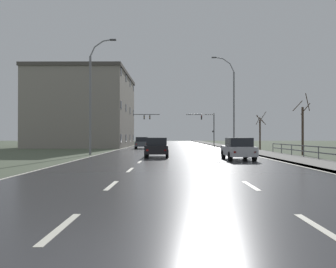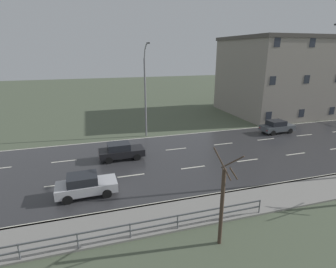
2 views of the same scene
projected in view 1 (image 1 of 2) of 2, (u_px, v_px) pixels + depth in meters
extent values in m
cube|color=#4C5642|center=(173.00, 148.00, 52.24)|extent=(160.00, 160.00, 0.12)
cube|color=#303033|center=(172.00, 145.00, 64.24)|extent=(14.00, 120.00, 0.02)
cube|color=beige|center=(61.00, 228.00, 6.26)|extent=(0.16, 2.20, 0.01)
cube|color=beige|center=(112.00, 185.00, 11.66)|extent=(0.16, 2.20, 0.01)
cube|color=beige|center=(130.00, 170.00, 17.06)|extent=(0.16, 2.20, 0.01)
cube|color=beige|center=(140.00, 162.00, 22.46)|extent=(0.16, 2.20, 0.01)
cube|color=beige|center=(146.00, 157.00, 27.86)|extent=(0.16, 2.20, 0.01)
cube|color=beige|center=(150.00, 154.00, 33.26)|extent=(0.16, 2.20, 0.01)
cube|color=beige|center=(153.00, 151.00, 38.66)|extent=(0.16, 2.20, 0.01)
cube|color=beige|center=(155.00, 149.00, 44.06)|extent=(0.16, 2.20, 0.01)
cube|color=beige|center=(156.00, 148.00, 49.46)|extent=(0.16, 2.20, 0.01)
cube|color=beige|center=(158.00, 147.00, 54.86)|extent=(0.16, 2.20, 0.01)
cube|color=beige|center=(159.00, 146.00, 60.26)|extent=(0.16, 2.20, 0.01)
cube|color=beige|center=(160.00, 145.00, 65.66)|extent=(0.16, 2.20, 0.01)
cube|color=beige|center=(161.00, 144.00, 71.06)|extent=(0.16, 2.20, 0.01)
cube|color=beige|center=(161.00, 144.00, 76.46)|extent=(0.16, 2.20, 0.01)
cube|color=beige|center=(162.00, 143.00, 81.86)|extent=(0.16, 2.20, 0.01)
cube|color=beige|center=(163.00, 143.00, 87.26)|extent=(0.16, 2.20, 0.01)
cube|color=beige|center=(163.00, 143.00, 92.66)|extent=(0.16, 2.20, 0.01)
cube|color=beige|center=(163.00, 142.00, 98.05)|extent=(0.16, 2.20, 0.01)
cube|color=beige|center=(164.00, 142.00, 103.45)|extent=(0.16, 2.20, 0.01)
cube|color=beige|center=(164.00, 142.00, 108.85)|extent=(0.16, 2.20, 0.01)
cube|color=beige|center=(164.00, 141.00, 114.25)|extent=(0.16, 2.20, 0.01)
cube|color=beige|center=(165.00, 141.00, 119.65)|extent=(0.16, 2.20, 0.01)
cube|color=beige|center=(320.00, 228.00, 6.23)|extent=(0.16, 2.20, 0.01)
cube|color=beige|center=(251.00, 186.00, 11.63)|extent=(0.16, 2.20, 0.01)
cube|color=beige|center=(225.00, 170.00, 17.03)|extent=(0.16, 2.20, 0.01)
cube|color=beige|center=(212.00, 162.00, 22.43)|extent=(0.16, 2.20, 0.01)
cube|color=beige|center=(204.00, 157.00, 27.83)|extent=(0.16, 2.20, 0.01)
cube|color=beige|center=(198.00, 154.00, 33.23)|extent=(0.16, 2.20, 0.01)
cube|color=beige|center=(195.00, 151.00, 38.63)|extent=(0.16, 2.20, 0.01)
cube|color=beige|center=(192.00, 149.00, 44.03)|extent=(0.16, 2.20, 0.01)
cube|color=beige|center=(189.00, 148.00, 49.43)|extent=(0.16, 2.20, 0.01)
cube|color=beige|center=(187.00, 147.00, 54.83)|extent=(0.16, 2.20, 0.01)
cube|color=beige|center=(186.00, 146.00, 60.22)|extent=(0.16, 2.20, 0.01)
cube|color=beige|center=(185.00, 145.00, 65.62)|extent=(0.16, 2.20, 0.01)
cube|color=beige|center=(183.00, 144.00, 71.02)|extent=(0.16, 2.20, 0.01)
cube|color=beige|center=(183.00, 144.00, 76.42)|extent=(0.16, 2.20, 0.01)
cube|color=beige|center=(182.00, 143.00, 81.82)|extent=(0.16, 2.20, 0.01)
cube|color=beige|center=(181.00, 143.00, 87.22)|extent=(0.16, 2.20, 0.01)
cube|color=beige|center=(180.00, 143.00, 92.62)|extent=(0.16, 2.20, 0.01)
cube|color=beige|center=(180.00, 142.00, 98.02)|extent=(0.16, 2.20, 0.01)
cube|color=beige|center=(179.00, 142.00, 103.42)|extent=(0.16, 2.20, 0.01)
cube|color=beige|center=(179.00, 142.00, 108.82)|extent=(0.16, 2.20, 0.01)
cube|color=beige|center=(179.00, 141.00, 114.22)|extent=(0.16, 2.20, 0.01)
cube|color=beige|center=(178.00, 141.00, 119.62)|extent=(0.16, 2.20, 0.01)
cube|color=beige|center=(209.00, 145.00, 64.19)|extent=(0.16, 120.00, 0.01)
cube|color=beige|center=(135.00, 145.00, 64.29)|extent=(0.16, 120.00, 0.01)
cube|color=gray|center=(218.00, 145.00, 64.18)|extent=(3.00, 120.00, 0.12)
cube|color=slate|center=(211.00, 145.00, 64.19)|extent=(0.16, 120.00, 0.12)
cylinder|color=#515459|center=(319.00, 153.00, 23.89)|extent=(0.07, 0.07, 1.00)
cylinder|color=#515459|center=(304.00, 152.00, 26.54)|extent=(0.07, 0.07, 1.00)
cylinder|color=#515459|center=(292.00, 150.00, 29.20)|extent=(0.07, 0.07, 1.00)
cylinder|color=#515459|center=(281.00, 149.00, 31.85)|extent=(0.07, 0.07, 1.00)
cylinder|color=#515459|center=(273.00, 148.00, 34.51)|extent=(0.07, 0.07, 1.00)
cylinder|color=slate|center=(234.00, 111.00, 43.40)|extent=(0.20, 0.20, 9.74)
cylinder|color=slate|center=(232.00, 68.00, 43.44)|extent=(0.58, 0.11, 1.07)
cylinder|color=slate|center=(226.00, 61.00, 43.45)|extent=(0.99, 0.11, 0.74)
cylinder|color=slate|center=(218.00, 58.00, 43.46)|extent=(1.13, 0.11, 0.30)
cube|color=#333335|center=(214.00, 58.00, 43.46)|extent=(0.56, 0.24, 0.12)
cylinder|color=slate|center=(90.00, 105.00, 31.36)|extent=(0.20, 0.20, 8.92)
cylinder|color=slate|center=(92.00, 52.00, 31.39)|extent=(0.49, 0.11, 0.88)
cylinder|color=slate|center=(99.00, 44.00, 31.39)|extent=(0.82, 0.11, 0.62)
cylinder|color=slate|center=(108.00, 40.00, 31.39)|extent=(0.93, 0.11, 0.27)
cube|color=#333335|center=(113.00, 40.00, 31.39)|extent=(0.56, 0.24, 0.12)
cylinder|color=#38383A|center=(214.00, 129.00, 65.66)|extent=(0.18, 0.18, 6.05)
cylinder|color=#38383A|center=(200.00, 115.00, 65.70)|extent=(5.24, 0.12, 0.12)
cube|color=black|center=(202.00, 117.00, 65.69)|extent=(0.20, 0.28, 0.80)
sphere|color=red|center=(202.00, 116.00, 65.54)|extent=(0.14, 0.14, 0.14)
sphere|color=#2D2D2D|center=(202.00, 117.00, 65.54)|extent=(0.14, 0.14, 0.14)
sphere|color=#2D2D2D|center=(202.00, 119.00, 65.54)|extent=(0.14, 0.14, 0.14)
cube|color=black|center=(213.00, 131.00, 65.61)|extent=(0.18, 0.12, 0.32)
cylinder|color=#38383A|center=(131.00, 129.00, 67.15)|extent=(0.18, 0.18, 6.16)
cylinder|color=#38383A|center=(146.00, 114.00, 67.15)|extent=(5.49, 0.12, 0.12)
cube|color=black|center=(144.00, 117.00, 67.15)|extent=(0.20, 0.28, 0.80)
sphere|color=#2D2D2D|center=(144.00, 116.00, 67.00)|extent=(0.14, 0.14, 0.14)
sphere|color=#F2AD19|center=(144.00, 117.00, 67.00)|extent=(0.14, 0.14, 0.14)
sphere|color=#2D2D2D|center=(144.00, 119.00, 67.00)|extent=(0.14, 0.14, 0.14)
cube|color=black|center=(150.00, 117.00, 67.14)|extent=(0.20, 0.28, 0.80)
sphere|color=#2D2D2D|center=(150.00, 116.00, 67.00)|extent=(0.14, 0.14, 0.14)
sphere|color=#F2AD19|center=(150.00, 117.00, 66.99)|extent=(0.14, 0.14, 0.14)
sphere|color=#2D2D2D|center=(150.00, 119.00, 66.99)|extent=(0.14, 0.14, 0.14)
cube|color=black|center=(133.00, 132.00, 67.10)|extent=(0.18, 0.12, 0.32)
cube|color=#B7B7BC|center=(238.00, 151.00, 24.42)|extent=(1.86, 4.14, 0.64)
cube|color=black|center=(239.00, 142.00, 24.17)|extent=(1.61, 2.04, 0.60)
cube|color=slate|center=(236.00, 142.00, 25.12)|extent=(1.41, 0.12, 0.51)
cylinder|color=black|center=(245.00, 154.00, 25.70)|extent=(0.24, 0.67, 0.66)
cylinder|color=black|center=(223.00, 154.00, 25.67)|extent=(0.24, 0.67, 0.66)
cylinder|color=black|center=(254.00, 156.00, 23.16)|extent=(0.24, 0.67, 0.66)
cylinder|color=black|center=(230.00, 156.00, 23.13)|extent=(0.24, 0.67, 0.66)
cube|color=red|center=(235.00, 152.00, 22.38)|extent=(0.16, 0.04, 0.14)
cube|color=red|center=(255.00, 152.00, 22.40)|extent=(0.16, 0.04, 0.14)
cube|color=#474C51|center=(142.00, 144.00, 47.01)|extent=(1.92, 4.16, 0.64)
cube|color=black|center=(142.00, 139.00, 46.76)|extent=(1.64, 2.06, 0.60)
cube|color=slate|center=(142.00, 139.00, 47.71)|extent=(1.41, 0.13, 0.51)
cylinder|color=black|center=(148.00, 146.00, 48.30)|extent=(0.25, 0.67, 0.66)
cylinder|color=black|center=(137.00, 146.00, 48.25)|extent=(0.25, 0.67, 0.66)
cylinder|color=black|center=(148.00, 147.00, 45.76)|extent=(0.25, 0.67, 0.66)
cylinder|color=black|center=(135.00, 147.00, 45.71)|extent=(0.25, 0.67, 0.66)
cube|color=red|center=(136.00, 144.00, 44.96)|extent=(0.16, 0.05, 0.14)
cube|color=red|center=(146.00, 144.00, 45.00)|extent=(0.16, 0.05, 0.14)
cube|color=black|center=(157.00, 149.00, 27.62)|extent=(1.82, 4.12, 0.64)
cube|color=black|center=(157.00, 141.00, 27.37)|extent=(1.59, 2.02, 0.60)
cube|color=slate|center=(157.00, 142.00, 28.32)|extent=(1.41, 0.10, 0.51)
cylinder|color=black|center=(167.00, 152.00, 28.89)|extent=(0.23, 0.66, 0.66)
cylinder|color=black|center=(148.00, 152.00, 28.88)|extent=(0.23, 0.66, 0.66)
cylinder|color=black|center=(167.00, 154.00, 26.35)|extent=(0.23, 0.66, 0.66)
cylinder|color=black|center=(146.00, 154.00, 26.34)|extent=(0.23, 0.66, 0.66)
cube|color=red|center=(147.00, 150.00, 25.58)|extent=(0.16, 0.04, 0.14)
cube|color=red|center=(165.00, 150.00, 25.59)|extent=(0.16, 0.04, 0.14)
cube|color=gray|center=(86.00, 112.00, 56.02)|extent=(13.77, 18.49, 11.25)
cube|color=#4C4742|center=(86.00, 76.00, 56.06)|extent=(14.04, 18.86, 0.50)
cube|color=#282D38|center=(121.00, 138.00, 47.90)|extent=(0.04, 0.90, 1.10)
cube|color=#282D38|center=(126.00, 138.00, 53.27)|extent=(0.04, 0.90, 1.10)
cube|color=#282D38|center=(130.00, 138.00, 58.63)|extent=(0.04, 0.90, 1.10)
cube|color=#282D38|center=(133.00, 138.00, 63.99)|extent=(0.04, 0.90, 1.10)
cube|color=#282D38|center=(121.00, 105.00, 47.93)|extent=(0.04, 0.90, 1.10)
cube|color=#282D38|center=(126.00, 108.00, 53.30)|extent=(0.04, 0.90, 1.10)
cube|color=#282D38|center=(130.00, 111.00, 58.66)|extent=(0.04, 0.90, 1.10)
cube|color=#282D38|center=(134.00, 113.00, 64.02)|extent=(0.04, 0.90, 1.10)
cube|color=#282D38|center=(121.00, 71.00, 47.97)|extent=(0.04, 0.90, 1.10)
cube|color=#282D38|center=(126.00, 78.00, 53.33)|extent=(0.04, 0.90, 1.10)
cube|color=#282D38|center=(130.00, 83.00, 58.69)|extent=(0.04, 0.90, 1.10)
cube|color=#282D38|center=(134.00, 88.00, 64.05)|extent=(0.04, 0.90, 1.10)
cylinder|color=#423328|center=(303.00, 131.00, 30.98)|extent=(0.20, 0.20, 4.29)
cylinder|color=#423328|center=(298.00, 106.00, 31.55)|extent=(1.12, 0.61, 1.04)
cylinder|color=#423328|center=(308.00, 102.00, 30.68)|extent=(0.67, 0.72, 1.54)
cylinder|color=#423328|center=(305.00, 109.00, 31.29)|extent=(0.60, 0.83, 1.02)
cylinder|color=#423328|center=(260.00, 135.00, 43.56)|extent=(0.20, 0.20, 3.72)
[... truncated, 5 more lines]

